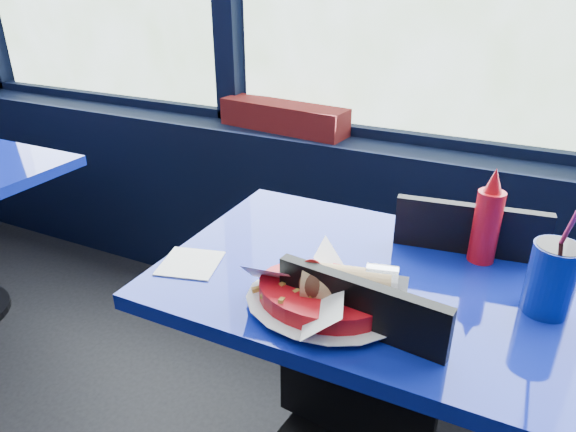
% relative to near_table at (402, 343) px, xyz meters
% --- Properties ---
extents(window_sill, '(5.00, 0.26, 0.80)m').
position_rel_near_table_xyz_m(window_sill, '(-0.30, 0.87, -0.17)').
color(window_sill, black).
rests_on(window_sill, ground).
extents(near_table, '(1.20, 0.70, 0.75)m').
position_rel_near_table_xyz_m(near_table, '(0.00, 0.00, 0.00)').
color(near_table, black).
rests_on(near_table, ground).
extents(chair_near_back, '(0.45, 0.45, 0.89)m').
position_rel_near_table_xyz_m(chair_near_back, '(0.11, 0.32, -0.06)').
color(chair_near_back, black).
rests_on(chair_near_back, ground).
extents(planter_box, '(0.59, 0.21, 0.11)m').
position_rel_near_table_xyz_m(planter_box, '(-0.77, 0.87, 0.29)').
color(planter_box, maroon).
rests_on(planter_box, window_sill).
extents(food_basket, '(0.34, 0.34, 0.11)m').
position_rel_near_table_xyz_m(food_basket, '(-0.14, -0.19, 0.22)').
color(food_basket, red).
rests_on(food_basket, near_table).
extents(ketchup_bottle, '(0.07, 0.07, 0.25)m').
position_rel_near_table_xyz_m(ketchup_bottle, '(0.14, 0.19, 0.29)').
color(ketchup_bottle, red).
rests_on(ketchup_bottle, near_table).
extents(soda_cup, '(0.10, 0.10, 0.34)m').
position_rel_near_table_xyz_m(soda_cup, '(0.29, 0.02, 0.27)').
color(soda_cup, navy).
rests_on(soda_cup, near_table).
extents(napkin, '(0.17, 0.17, 0.00)m').
position_rel_near_table_xyz_m(napkin, '(-0.52, -0.16, 0.18)').
color(napkin, white).
rests_on(napkin, near_table).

